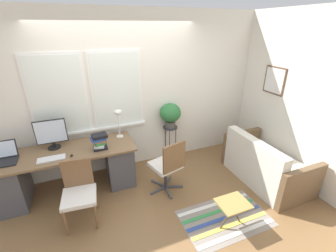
{
  "coord_description": "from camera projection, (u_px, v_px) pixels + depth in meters",
  "views": [
    {
      "loc": [
        -0.68,
        -2.91,
        2.43
      ],
      "look_at": [
        0.58,
        0.18,
        0.94
      ],
      "focal_mm": 24.0,
      "sensor_mm": 36.0,
      "label": 1
    }
  ],
  "objects": [
    {
      "name": "mouse",
      "position": [
        72.0,
        155.0,
        3.2
      ],
      "size": [
        0.04,
        0.06,
        0.03
      ],
      "color": "black",
      "rests_on": "desk"
    },
    {
      "name": "desk",
      "position": [
        69.0,
        170.0,
        3.47
      ],
      "size": [
        2.04,
        0.71,
        0.72
      ],
      "color": "brown",
      "rests_on": "ground_plane"
    },
    {
      "name": "book_stack",
      "position": [
        99.0,
        141.0,
        3.36
      ],
      "size": [
        0.25,
        0.2,
        0.23
      ],
      "color": "black",
      "rests_on": "desk"
    },
    {
      "name": "keyboard",
      "position": [
        51.0,
        159.0,
        3.13
      ],
      "size": [
        0.36,
        0.15,
        0.02
      ],
      "color": "silver",
      "rests_on": "desk"
    },
    {
      "name": "office_chair_swivel",
      "position": [
        168.0,
        165.0,
        3.44
      ],
      "size": [
        0.56,
        0.54,
        0.91
      ],
      "rotation": [
        0.0,
        0.0,
        3.4
      ],
      "color": "#47474C",
      "rests_on": "ground_plane"
    },
    {
      "name": "potted_plant",
      "position": [
        170.0,
        114.0,
        4.11
      ],
      "size": [
        0.39,
        0.39,
        0.46
      ],
      "color": "#514C47",
      "rests_on": "plant_stand"
    },
    {
      "name": "ground_plane",
      "position": [
        139.0,
        188.0,
        3.68
      ],
      "size": [
        14.0,
        14.0,
        0.0
      ],
      "primitive_type": "plane",
      "color": "brown"
    },
    {
      "name": "couch_loveseat",
      "position": [
        264.0,
        166.0,
        3.77
      ],
      "size": [
        0.8,
        1.41,
        0.8
      ],
      "rotation": [
        0.0,
        0.0,
        1.57
      ],
      "color": "silver",
      "rests_on": "ground_plane"
    },
    {
      "name": "floor_rug_striped",
      "position": [
        225.0,
        218.0,
        3.1
      ],
      "size": [
        1.2,
        0.75,
        0.01
      ],
      "color": "gray",
      "rests_on": "ground_plane"
    },
    {
      "name": "desk_lamp",
      "position": [
        118.0,
        115.0,
        3.62
      ],
      "size": [
        0.13,
        0.13,
        0.48
      ],
      "color": "white",
      "rests_on": "desk"
    },
    {
      "name": "folding_stool",
      "position": [
        233.0,
        205.0,
        2.85
      ],
      "size": [
        0.39,
        0.33,
        0.39
      ],
      "color": "olive",
      "rests_on": "ground_plane"
    },
    {
      "name": "wall_right_with_picture",
      "position": [
        274.0,
        92.0,
        4.01
      ],
      "size": [
        0.08,
        9.0,
        2.7
      ],
      "color": "white",
      "rests_on": "ground_plane"
    },
    {
      "name": "plant_stand",
      "position": [
        170.0,
        131.0,
        4.25
      ],
      "size": [
        0.27,
        0.27,
        0.69
      ],
      "color": "#333338",
      "rests_on": "ground_plane"
    },
    {
      "name": "monitor",
      "position": [
        51.0,
        134.0,
        3.33
      ],
      "size": [
        0.43,
        0.19,
        0.46
      ],
      "color": "black",
      "rests_on": "desk"
    },
    {
      "name": "desk_chair_wooden",
      "position": [
        79.0,
        191.0,
        2.93
      ],
      "size": [
        0.46,
        0.47,
        0.84
      ],
      "rotation": [
        0.0,
        0.0,
        -0.1
      ],
      "color": "brown",
      "rests_on": "ground_plane"
    },
    {
      "name": "laptop",
      "position": [
        3.0,
        158.0,
        3.06
      ],
      "size": [
        0.33,
        0.3,
        0.26
      ],
      "color": "black",
      "rests_on": "desk"
    },
    {
      "name": "wall_back_with_window",
      "position": [
        121.0,
        96.0,
        3.78
      ],
      "size": [
        9.0,
        0.12,
        2.7
      ],
      "color": "white",
      "rests_on": "ground_plane"
    }
  ]
}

